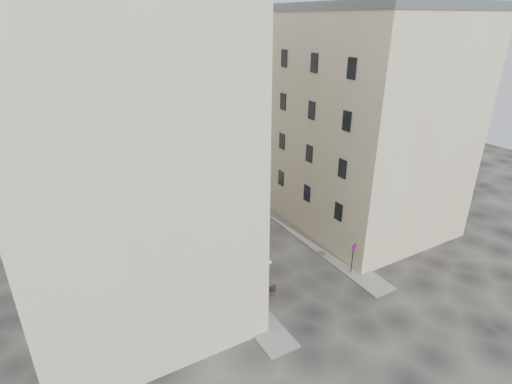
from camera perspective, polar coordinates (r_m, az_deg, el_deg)
ground at (r=30.96m, az=4.06°, el=-10.96°), size 90.00×90.00×0.00m
sidewalk_left at (r=32.10m, az=-6.78°, el=-9.57°), size 2.00×22.00×0.12m
sidewalk_right at (r=35.24m, az=7.49°, el=-6.33°), size 2.00×18.00×0.12m
building_left at (r=25.36m, az=-19.56°, el=5.64°), size 12.20×16.20×20.60m
building_right at (r=35.93m, az=15.59°, el=9.54°), size 12.20×14.20×18.60m
building_back at (r=42.98m, az=-11.20°, el=12.19°), size 18.20×10.20×18.60m
cafe_storefront at (r=28.86m, az=-4.20°, el=-9.34°), size 1.74×7.30×3.50m
stone_steps at (r=40.37m, az=-5.82°, el=-1.60°), size 9.00×3.15×0.80m
bollard_near at (r=28.57m, az=-0.35°, el=-12.96°), size 0.12×0.12×0.98m
bollard_mid at (r=31.11m, az=-3.57°, el=-9.59°), size 0.12×0.12×0.98m
bollard_far at (r=33.83m, az=-6.23°, el=-6.72°), size 0.12×0.12×0.98m
no_parking_sign at (r=30.24m, az=13.70°, el=-8.35°), size 0.60×0.15×2.65m
bistro_table_a at (r=28.08m, az=1.48°, el=-13.97°), size 1.19×0.56×0.84m
bistro_table_b at (r=28.91m, az=-1.00°, el=-12.74°), size 1.15×0.54×0.81m
bistro_table_c at (r=30.92m, az=-3.22°, el=-10.02°), size 1.20×0.56×0.85m
bistro_table_d at (r=31.49m, az=-4.07°, el=-9.25°), size 1.34×0.63×0.94m
bistro_table_e at (r=33.31m, az=-4.72°, el=-7.39°), size 1.17×0.55×0.82m
pedestrian at (r=30.15m, az=0.64°, el=-10.06°), size 0.60×0.40×1.65m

